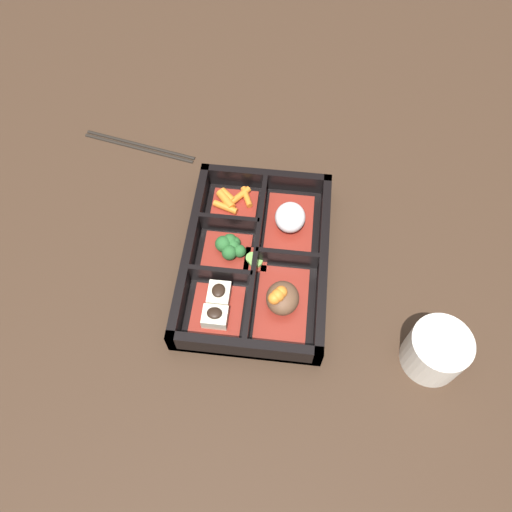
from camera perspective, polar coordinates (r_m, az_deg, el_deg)
ground_plane at (r=0.84m, az=0.00°, el=-0.86°), size 3.00×3.00×0.00m
bento_base at (r=0.83m, az=0.00°, el=-0.69°), size 0.33×0.23×0.01m
bento_rim at (r=0.82m, az=-0.14°, el=0.00°), size 0.33×0.23×0.05m
bowl_rice at (r=0.85m, az=3.90°, el=4.16°), size 0.13×0.08×0.05m
bowl_stew at (r=0.78m, az=2.97°, el=-4.97°), size 0.13×0.08×0.06m
bowl_carrots at (r=0.89m, az=-2.64°, el=6.08°), size 0.08×0.08×0.02m
bowl_greens at (r=0.83m, az=-3.08°, el=0.91°), size 0.08×0.08×0.03m
bowl_tofu at (r=0.78m, az=-4.47°, el=-5.81°), size 0.09×0.08×0.03m
bowl_pickles at (r=0.82m, az=-0.12°, el=-0.46°), size 0.04×0.04×0.01m
tea_cup at (r=0.78m, az=19.89°, el=-10.11°), size 0.09×0.09×0.07m
chopsticks at (r=1.01m, az=-13.20°, el=12.18°), size 0.06×0.23×0.01m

